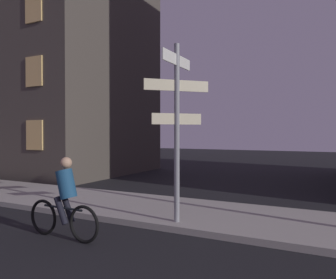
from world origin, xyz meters
The scene contains 4 objects.
sidewalk_kerb centered at (0.00, 7.20, 0.07)m, with size 40.00×2.88×0.14m, color #9E9991.
signpost centered at (-0.08, 6.13, 2.42)m, with size 1.07×1.36×3.87m.
cyclist centered at (-1.70, 4.45, 0.75)m, with size 1.82×0.33×1.61m.
building_left_block centered at (-12.67, 12.83, 7.89)m, with size 13.06×7.70×15.78m.
Camera 1 is at (2.97, -0.30, 2.07)m, focal length 34.96 mm.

